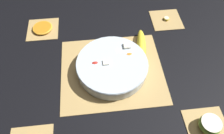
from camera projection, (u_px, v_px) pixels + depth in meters
ground_plane at (112, 71)px, 0.91m from camera, size 6.00×6.00×0.00m
bamboo_mat_center at (112, 70)px, 0.91m from camera, size 0.42×0.37×0.01m
coaster_mat_near_left at (166, 20)px, 1.10m from camera, size 0.15×0.15×0.01m
coaster_mat_near_right at (43, 29)px, 1.06m from camera, size 0.15×0.15×0.01m
coaster_mat_far_left at (207, 127)px, 0.77m from camera, size 0.15×0.15×0.01m
fruit_salad_bowl at (112, 66)px, 0.88m from camera, size 0.29×0.29×0.06m
whole_banana at (142, 45)px, 0.96m from camera, size 0.06×0.18×0.04m
apple_half at (210, 125)px, 0.75m from camera, size 0.08×0.08×0.04m
orange_slice_whole at (42, 28)px, 1.05m from camera, size 0.09×0.09×0.01m
banana_coin_single at (166, 18)px, 1.09m from camera, size 0.03×0.03×0.01m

